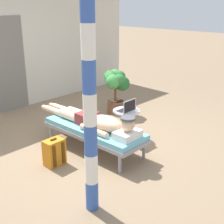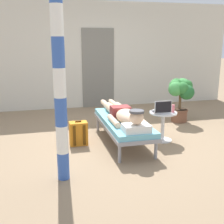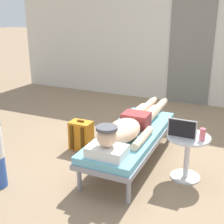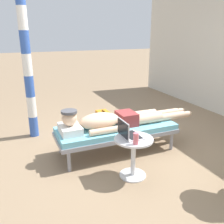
# 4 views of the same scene
# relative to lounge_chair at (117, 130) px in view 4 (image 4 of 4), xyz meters

# --- Properties ---
(ground_plane) EXTENTS (40.00, 40.00, 0.00)m
(ground_plane) POSITION_rel_lounge_chair_xyz_m (0.10, 0.16, -0.35)
(ground_plane) COLOR #8C7256
(lounge_chair) EXTENTS (0.67, 1.81, 0.42)m
(lounge_chair) POSITION_rel_lounge_chair_xyz_m (0.00, 0.00, 0.00)
(lounge_chair) COLOR gray
(lounge_chair) RESTS_ON ground
(person_reclining) EXTENTS (0.53, 2.17, 0.33)m
(person_reclining) POSITION_rel_lounge_chair_xyz_m (0.00, -0.04, 0.17)
(person_reclining) COLOR white
(person_reclining) RESTS_ON lounge_chair
(side_table) EXTENTS (0.48, 0.48, 0.52)m
(side_table) POSITION_rel_lounge_chair_xyz_m (0.71, -0.09, 0.01)
(side_table) COLOR silver
(side_table) RESTS_ON ground
(laptop) EXTENTS (0.31, 0.24, 0.23)m
(laptop) POSITION_rel_lounge_chair_xyz_m (0.65, -0.14, 0.24)
(laptop) COLOR silver
(laptop) RESTS_ON side_table
(drink_glass) EXTENTS (0.06, 0.06, 0.14)m
(drink_glass) POSITION_rel_lounge_chair_xyz_m (0.86, -0.14, 0.25)
(drink_glass) COLOR #D86672
(drink_glass) RESTS_ON side_table
(backpack) EXTENTS (0.30, 0.26, 0.42)m
(backpack) POSITION_rel_lounge_chair_xyz_m (-0.76, 0.08, -0.15)
(backpack) COLOR orange
(backpack) RESTS_ON ground
(porch_post) EXTENTS (0.15, 0.15, 2.49)m
(porch_post) POSITION_rel_lounge_chair_xyz_m (-1.11, -1.10, 0.90)
(porch_post) COLOR #3359B2
(porch_post) RESTS_ON ground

